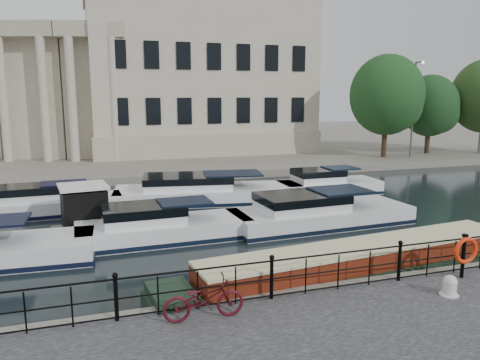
% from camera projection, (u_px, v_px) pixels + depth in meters
% --- Properties ---
extents(ground_plane, '(160.00, 160.00, 0.00)m').
position_uv_depth(ground_plane, '(245.00, 286.00, 14.69)').
color(ground_plane, black).
rests_on(ground_plane, ground).
extents(far_bank, '(120.00, 42.00, 0.55)m').
position_uv_depth(far_bank, '(131.00, 147.00, 51.12)').
color(far_bank, '#6B665B').
rests_on(far_bank, ground_plane).
extents(railing, '(24.14, 0.14, 1.22)m').
position_uv_depth(railing, '(272.00, 275.00, 12.37)').
color(railing, black).
rests_on(railing, near_quay).
extents(civic_building, '(53.55, 31.84, 16.85)m').
position_uv_depth(civic_building, '(122.00, 83.00, 45.58)').
color(civic_building, '#ADA38C').
rests_on(civic_building, far_bank).
extents(lamp_posts, '(8.24, 1.55, 8.07)m').
position_uv_depth(lamp_posts, '(450.00, 107.00, 41.09)').
color(lamp_posts, '#59595B').
rests_on(lamp_posts, far_bank).
extents(bicycle, '(1.99, 0.74, 1.04)m').
position_uv_depth(bicycle, '(204.00, 299.00, 11.24)').
color(bicycle, '#440C14').
rests_on(bicycle, near_quay).
extents(mooring_bollard, '(0.51, 0.51, 0.57)m').
position_uv_depth(mooring_bollard, '(450.00, 286.00, 12.63)').
color(mooring_bollard, beige).
rests_on(mooring_bollard, near_quay).
extents(life_ring_post, '(0.82, 0.21, 1.34)m').
position_uv_depth(life_ring_post, '(466.00, 251.00, 13.70)').
color(life_ring_post, black).
rests_on(life_ring_post, near_quay).
extents(narrowboat, '(14.07, 3.25, 1.52)m').
position_uv_depth(narrowboat, '(362.00, 269.00, 15.08)').
color(narrowboat, black).
rests_on(narrowboat, ground_plane).
extents(harbour_hut, '(2.95, 2.56, 2.17)m').
position_uv_depth(harbour_hut, '(84.00, 211.00, 20.18)').
color(harbour_hut, '#6B665B').
rests_on(harbour_hut, ground_plane).
extents(cabin_cruisers, '(26.39, 11.07, 1.99)m').
position_uv_depth(cabin_cruisers, '(182.00, 212.00, 22.34)').
color(cabin_cruisers, white).
rests_on(cabin_cruisers, ground_plane).
extents(trees, '(16.56, 6.93, 8.76)m').
position_uv_depth(trees, '(437.00, 100.00, 41.50)').
color(trees, black).
rests_on(trees, far_bank).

